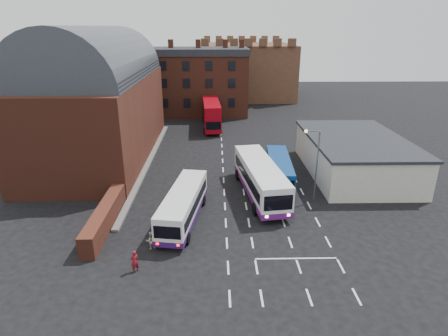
{
  "coord_description": "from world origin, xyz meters",
  "views": [
    {
      "loc": [
        -0.75,
        -26.12,
        15.92
      ],
      "look_at": [
        0.0,
        10.0,
        2.2
      ],
      "focal_mm": 30.0,
      "sensor_mm": 36.0,
      "label": 1
    }
  ],
  "objects_px": {
    "bus_blue": "(279,168)",
    "street_lamp": "(314,160)",
    "bus_red_double": "(212,114)",
    "pedestrian_red": "(135,261)",
    "bus_white_outbound": "(183,203)",
    "bus_white_inbound": "(260,177)",
    "pedestrian_beige": "(151,240)"
  },
  "relations": [
    {
      "from": "bus_white_inbound",
      "to": "street_lamp",
      "type": "bearing_deg",
      "value": 155.08
    },
    {
      "from": "pedestrian_beige",
      "to": "bus_white_outbound",
      "type": "bearing_deg",
      "value": -134.65
    },
    {
      "from": "bus_white_outbound",
      "to": "bus_red_double",
      "type": "height_order",
      "value": "bus_red_double"
    },
    {
      "from": "bus_blue",
      "to": "pedestrian_red",
      "type": "height_order",
      "value": "bus_blue"
    },
    {
      "from": "bus_white_inbound",
      "to": "street_lamp",
      "type": "distance_m",
      "value": 5.56
    },
    {
      "from": "bus_red_double",
      "to": "pedestrian_red",
      "type": "xyz_separation_m",
      "value": [
        -4.9,
        -38.86,
        -1.56
      ]
    },
    {
      "from": "bus_white_inbound",
      "to": "bus_blue",
      "type": "bearing_deg",
      "value": -133.82
    },
    {
      "from": "bus_white_outbound",
      "to": "street_lamp",
      "type": "xyz_separation_m",
      "value": [
        12.02,
        3.58,
        2.65
      ]
    },
    {
      "from": "bus_blue",
      "to": "bus_red_double",
      "type": "height_order",
      "value": "bus_red_double"
    },
    {
      "from": "bus_blue",
      "to": "pedestrian_beige",
      "type": "distance_m",
      "value": 17.48
    },
    {
      "from": "bus_blue",
      "to": "bus_red_double",
      "type": "distance_m",
      "value": 24.39
    },
    {
      "from": "bus_white_inbound",
      "to": "street_lamp",
      "type": "xyz_separation_m",
      "value": [
        4.83,
        -1.5,
        2.3
      ]
    },
    {
      "from": "bus_white_outbound",
      "to": "bus_white_inbound",
      "type": "height_order",
      "value": "bus_white_inbound"
    },
    {
      "from": "bus_white_inbound",
      "to": "pedestrian_red",
      "type": "height_order",
      "value": "bus_white_inbound"
    },
    {
      "from": "bus_red_double",
      "to": "pedestrian_beige",
      "type": "xyz_separation_m",
      "value": [
        -4.25,
        -36.05,
        -1.66
      ]
    },
    {
      "from": "street_lamp",
      "to": "bus_white_outbound",
      "type": "bearing_deg",
      "value": -163.44
    },
    {
      "from": "street_lamp",
      "to": "pedestrian_beige",
      "type": "bearing_deg",
      "value": -150.59
    },
    {
      "from": "bus_blue",
      "to": "street_lamp",
      "type": "xyz_separation_m",
      "value": [
        2.36,
        -4.88,
        2.72
      ]
    },
    {
      "from": "bus_white_outbound",
      "to": "bus_red_double",
      "type": "xyz_separation_m",
      "value": [
        2.11,
        31.64,
        0.75
      ]
    },
    {
      "from": "bus_blue",
      "to": "pedestrian_red",
      "type": "bearing_deg",
      "value": 55.58
    },
    {
      "from": "bus_white_inbound",
      "to": "bus_blue",
      "type": "relative_size",
      "value": 1.27
    },
    {
      "from": "bus_white_outbound",
      "to": "bus_red_double",
      "type": "distance_m",
      "value": 31.72
    },
    {
      "from": "pedestrian_red",
      "to": "street_lamp",
      "type": "bearing_deg",
      "value": -179.64
    },
    {
      "from": "pedestrian_red",
      "to": "bus_white_outbound",
      "type": "bearing_deg",
      "value": -146.83
    },
    {
      "from": "bus_red_double",
      "to": "pedestrian_beige",
      "type": "height_order",
      "value": "bus_red_double"
    },
    {
      "from": "bus_blue",
      "to": "pedestrian_beige",
      "type": "bearing_deg",
      "value": 51.5
    },
    {
      "from": "bus_blue",
      "to": "street_lamp",
      "type": "bearing_deg",
      "value": 119.83
    },
    {
      "from": "bus_white_inbound",
      "to": "bus_red_double",
      "type": "height_order",
      "value": "bus_red_double"
    },
    {
      "from": "bus_white_outbound",
      "to": "pedestrian_red",
      "type": "height_order",
      "value": "bus_white_outbound"
    },
    {
      "from": "bus_red_double",
      "to": "street_lamp",
      "type": "bearing_deg",
      "value": 106.16
    },
    {
      "from": "bus_white_outbound",
      "to": "pedestrian_beige",
      "type": "bearing_deg",
      "value": -107.24
    },
    {
      "from": "street_lamp",
      "to": "pedestrian_beige",
      "type": "xyz_separation_m",
      "value": [
        -14.16,
        -7.98,
        -3.57
      ]
    }
  ]
}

